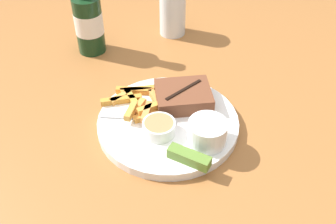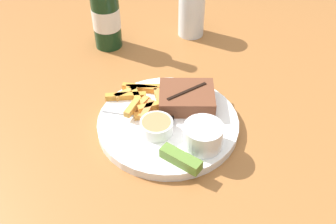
{
  "view_description": "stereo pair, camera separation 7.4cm",
  "coord_description": "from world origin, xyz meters",
  "px_view_note": "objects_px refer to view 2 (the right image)",
  "views": [
    {
      "loc": [
        -0.15,
        -0.53,
        1.28
      ],
      "look_at": [
        0.0,
        0.0,
        0.79
      ],
      "focal_mm": 42.0,
      "sensor_mm": 36.0,
      "label": 1
    },
    {
      "loc": [
        -0.08,
        -0.55,
        1.28
      ],
      "look_at": [
        0.0,
        0.0,
        0.79
      ],
      "focal_mm": 42.0,
      "sensor_mm": 36.0,
      "label": 2
    }
  ],
  "objects_px": {
    "fork_utensil": "(133,114)",
    "coleslaw_cup": "(203,135)",
    "steak_portion": "(187,98)",
    "beer_bottle": "(106,17)",
    "pickle_spear": "(181,159)",
    "drinking_glass": "(191,13)",
    "dinner_plate": "(168,123)",
    "knife_utensil": "(173,109)",
    "dipping_sauce_cup": "(157,126)"
  },
  "relations": [
    {
      "from": "knife_utensil",
      "to": "pickle_spear",
      "type": "bearing_deg",
      "value": -167.0
    },
    {
      "from": "pickle_spear",
      "to": "drinking_glass",
      "type": "xyz_separation_m",
      "value": [
        0.11,
        0.45,
        0.03
      ]
    },
    {
      "from": "dinner_plate",
      "to": "knife_utensil",
      "type": "relative_size",
      "value": 1.67
    },
    {
      "from": "steak_portion",
      "to": "coleslaw_cup",
      "type": "height_order",
      "value": "coleslaw_cup"
    },
    {
      "from": "steak_portion",
      "to": "dipping_sauce_cup",
      "type": "distance_m",
      "value": 0.1
    },
    {
      "from": "dinner_plate",
      "to": "coleslaw_cup",
      "type": "distance_m",
      "value": 0.1
    },
    {
      "from": "beer_bottle",
      "to": "knife_utensil",
      "type": "bearing_deg",
      "value": -68.04
    },
    {
      "from": "dinner_plate",
      "to": "steak_portion",
      "type": "height_order",
      "value": "steak_portion"
    },
    {
      "from": "coleslaw_cup",
      "to": "drinking_glass",
      "type": "height_order",
      "value": "drinking_glass"
    },
    {
      "from": "steak_portion",
      "to": "pickle_spear",
      "type": "xyz_separation_m",
      "value": [
        -0.04,
        -0.15,
        -0.01
      ]
    },
    {
      "from": "pickle_spear",
      "to": "knife_utensil",
      "type": "relative_size",
      "value": 0.43
    },
    {
      "from": "dipping_sauce_cup",
      "to": "beer_bottle",
      "type": "height_order",
      "value": "beer_bottle"
    },
    {
      "from": "coleslaw_cup",
      "to": "knife_utensil",
      "type": "height_order",
      "value": "coleslaw_cup"
    },
    {
      "from": "fork_utensil",
      "to": "knife_utensil",
      "type": "relative_size",
      "value": 0.79
    },
    {
      "from": "coleslaw_cup",
      "to": "dipping_sauce_cup",
      "type": "bearing_deg",
      "value": 149.13
    },
    {
      "from": "steak_portion",
      "to": "knife_utensil",
      "type": "height_order",
      "value": "steak_portion"
    },
    {
      "from": "drinking_glass",
      "to": "knife_utensil",
      "type": "bearing_deg",
      "value": -107.27
    },
    {
      "from": "dinner_plate",
      "to": "beer_bottle",
      "type": "height_order",
      "value": "beer_bottle"
    },
    {
      "from": "dinner_plate",
      "to": "fork_utensil",
      "type": "height_order",
      "value": "fork_utensil"
    },
    {
      "from": "dinner_plate",
      "to": "fork_utensil",
      "type": "relative_size",
      "value": 2.11
    },
    {
      "from": "fork_utensil",
      "to": "coleslaw_cup",
      "type": "bearing_deg",
      "value": -19.62
    },
    {
      "from": "coleslaw_cup",
      "to": "beer_bottle",
      "type": "relative_size",
      "value": 0.32
    },
    {
      "from": "pickle_spear",
      "to": "knife_utensil",
      "type": "distance_m",
      "value": 0.14
    },
    {
      "from": "pickle_spear",
      "to": "fork_utensil",
      "type": "distance_m",
      "value": 0.15
    },
    {
      "from": "dinner_plate",
      "to": "pickle_spear",
      "type": "bearing_deg",
      "value": -87.31
    },
    {
      "from": "pickle_spear",
      "to": "knife_utensil",
      "type": "height_order",
      "value": "pickle_spear"
    },
    {
      "from": "pickle_spear",
      "to": "drinking_glass",
      "type": "height_order",
      "value": "drinking_glass"
    },
    {
      "from": "fork_utensil",
      "to": "dinner_plate",
      "type": "bearing_deg",
      "value": 0.0
    },
    {
      "from": "dinner_plate",
      "to": "knife_utensil",
      "type": "xyz_separation_m",
      "value": [
        0.01,
        0.03,
        0.01
      ]
    },
    {
      "from": "fork_utensil",
      "to": "dipping_sauce_cup",
      "type": "bearing_deg",
      "value": -32.56
    },
    {
      "from": "dipping_sauce_cup",
      "to": "knife_utensil",
      "type": "relative_size",
      "value": 0.38
    },
    {
      "from": "dipping_sauce_cup",
      "to": "pickle_spear",
      "type": "xyz_separation_m",
      "value": [
        0.03,
        -0.08,
        -0.0
      ]
    },
    {
      "from": "dinner_plate",
      "to": "dipping_sauce_cup",
      "type": "distance_m",
      "value": 0.05
    },
    {
      "from": "knife_utensil",
      "to": "drinking_glass",
      "type": "distance_m",
      "value": 0.33
    },
    {
      "from": "dipping_sauce_cup",
      "to": "drinking_glass",
      "type": "height_order",
      "value": "drinking_glass"
    },
    {
      "from": "coleslaw_cup",
      "to": "knife_utensil",
      "type": "bearing_deg",
      "value": 109.93
    },
    {
      "from": "coleslaw_cup",
      "to": "drinking_glass",
      "type": "bearing_deg",
      "value": 81.76
    },
    {
      "from": "pickle_spear",
      "to": "knife_utensil",
      "type": "bearing_deg",
      "value": 86.35
    },
    {
      "from": "coleslaw_cup",
      "to": "dipping_sauce_cup",
      "type": "height_order",
      "value": "coleslaw_cup"
    },
    {
      "from": "drinking_glass",
      "to": "dinner_plate",
      "type": "bearing_deg",
      "value": -108.13
    },
    {
      "from": "dipping_sauce_cup",
      "to": "pickle_spear",
      "type": "distance_m",
      "value": 0.09
    },
    {
      "from": "dinner_plate",
      "to": "beer_bottle",
      "type": "distance_m",
      "value": 0.34
    },
    {
      "from": "pickle_spear",
      "to": "dinner_plate",
      "type": "bearing_deg",
      "value": 92.69
    },
    {
      "from": "fork_utensil",
      "to": "beer_bottle",
      "type": "relative_size",
      "value": 0.58
    },
    {
      "from": "dinner_plate",
      "to": "beer_bottle",
      "type": "xyz_separation_m",
      "value": [
        -0.1,
        0.31,
        0.07
      ]
    },
    {
      "from": "dipping_sauce_cup",
      "to": "dinner_plate",
      "type": "bearing_deg",
      "value": 48.6
    },
    {
      "from": "coleslaw_cup",
      "to": "beer_bottle",
      "type": "distance_m",
      "value": 0.42
    },
    {
      "from": "steak_portion",
      "to": "drinking_glass",
      "type": "bearing_deg",
      "value": 77.29
    },
    {
      "from": "pickle_spear",
      "to": "fork_utensil",
      "type": "xyz_separation_m",
      "value": [
        -0.07,
        0.14,
        -0.01
      ]
    },
    {
      "from": "steak_portion",
      "to": "fork_utensil",
      "type": "bearing_deg",
      "value": -171.8
    }
  ]
}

